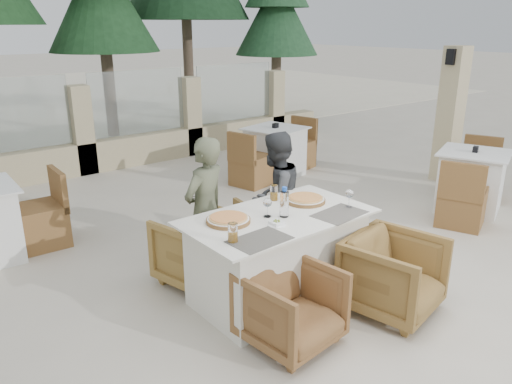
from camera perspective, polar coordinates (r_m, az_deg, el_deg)
ground at (r=4.63m, az=2.94°, el=-11.12°), size 80.00×80.00×0.00m
perimeter_wall_far at (r=8.38m, az=-19.36°, el=7.35°), size 10.00×0.34×1.60m
lantern_pillar at (r=8.06m, az=21.31°, el=8.17°), size 0.34×0.34×2.00m
pine_centre at (r=11.02m, az=-17.16°, el=18.99°), size 2.20×2.20×5.00m
pine_far_right at (r=12.53m, az=2.38°, el=18.48°), size 1.98×1.98×4.50m
dining_table at (r=4.35m, az=2.48°, el=-7.44°), size 1.60×0.90×0.77m
placemat_near_left at (r=3.73m, az=0.43°, el=-5.48°), size 0.46×0.32×0.00m
placemat_near_right at (r=4.28m, az=9.52°, el=-2.47°), size 0.48×0.35×0.00m
pizza_left at (r=4.05m, az=-3.19°, el=-3.16°), size 0.47×0.47×0.05m
pizza_right at (r=4.52m, az=5.66°, el=-0.85°), size 0.37×0.37×0.05m
water_bottle at (r=4.13m, az=3.25°, el=-1.14°), size 0.09×0.09×0.26m
wine_glass_centre at (r=4.13m, az=1.30°, el=-1.66°), size 0.10×0.10×0.18m
wine_glass_corner at (r=4.42m, az=10.61°, el=-0.61°), size 0.09×0.09×0.18m
beer_glass_left at (r=3.67m, az=-2.67°, el=-4.68°), size 0.08×0.08×0.15m
beer_glass_right at (r=4.54m, az=2.07°, el=-0.07°), size 0.08×0.08×0.14m
olive_dish at (r=3.99m, az=2.40°, el=-3.52°), size 0.13×0.13×0.04m
armchair_far_left at (r=4.64m, az=-6.15°, el=-6.52°), size 0.85×0.87×0.66m
armchair_far_right at (r=5.14m, az=2.31°, el=-4.08°), size 0.75×0.77×0.62m
armchair_near_left at (r=3.81m, az=4.02°, el=-12.99°), size 0.71×0.73×0.60m
armchair_near_right at (r=4.33m, az=15.43°, el=-9.13°), size 0.83×0.85×0.66m
diner_left at (r=4.56m, az=-5.82°, el=-2.15°), size 0.58×0.47×1.37m
diner_right at (r=4.98m, az=2.20°, el=-0.55°), size 0.74×0.64×1.31m
bg_table_b at (r=7.86m, az=2.20°, el=4.60°), size 1.79×1.18×0.77m
bg_table_c at (r=6.95m, az=23.35°, el=1.14°), size 1.82×1.35×0.77m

